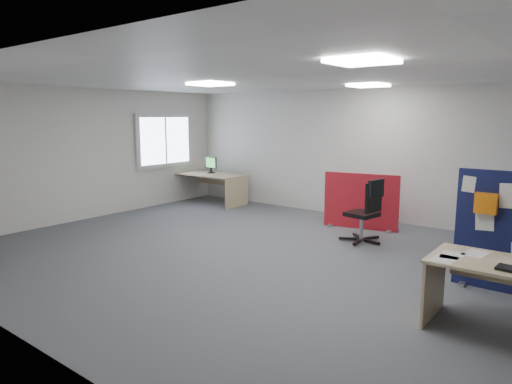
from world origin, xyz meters
The scene contains 12 objects.
floor centered at (0.00, 0.00, 0.00)m, with size 9.00×9.00×0.00m, color #515459.
ceiling centered at (0.00, 0.00, 2.70)m, with size 9.00×7.00×0.02m, color white.
wall_back centered at (0.00, 3.50, 1.35)m, with size 9.00×0.02×2.70m, color silver.
wall_front centered at (0.00, -3.50, 1.35)m, with size 9.00×0.02×2.70m, color silver.
wall_left centered at (-4.50, 0.00, 1.35)m, with size 0.02×7.00×2.70m, color silver.
window centered at (-4.44, 2.00, 1.55)m, with size 0.06×1.70×1.30m.
ceiling_lights centered at (0.33, 0.67, 2.67)m, with size 4.10×4.10×0.04m.
red_divider centered at (0.40, 2.58, 0.52)m, with size 1.40×0.32×1.06m.
second_desk centered at (-3.68, 2.79, 0.56)m, with size 1.77×0.89×0.73m.
monitor_second centered at (-3.74, 2.85, 0.95)m, with size 0.44×0.20×0.40m.
office_chair centered at (0.93, 1.72, 0.61)m, with size 0.71×0.71×1.08m.
desk_papers centered at (3.20, -0.63, 0.73)m, with size 1.40×0.71×0.00m.
Camera 1 is at (4.03, -5.36, 2.13)m, focal length 32.00 mm.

